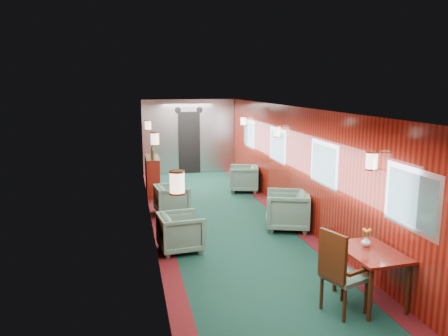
{
  "coord_description": "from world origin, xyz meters",
  "views": [
    {
      "loc": [
        -1.88,
        -8.11,
        2.84
      ],
      "look_at": [
        0.0,
        0.54,
        1.15
      ],
      "focal_mm": 35.0,
      "sensor_mm": 36.0,
      "label": 1
    }
  ],
  "objects_px": {
    "side_chair": "(339,269)",
    "armchair_left_far": "(172,199)",
    "armchair_left_near": "(181,232)",
    "credenza": "(152,176)",
    "dining_table": "(371,259)",
    "armchair_right_near": "(287,210)",
    "armchair_right_far": "(244,178)"
  },
  "relations": [
    {
      "from": "dining_table",
      "to": "armchair_left_far",
      "type": "xyz_separation_m",
      "value": [
        -2.14,
        4.6,
        -0.27
      ]
    },
    {
      "from": "credenza",
      "to": "armchair_left_far",
      "type": "relative_size",
      "value": 1.75
    },
    {
      "from": "dining_table",
      "to": "credenza",
      "type": "distance_m",
      "value": 6.92
    },
    {
      "from": "dining_table",
      "to": "side_chair",
      "type": "relative_size",
      "value": 0.91
    },
    {
      "from": "credenza",
      "to": "armchair_right_near",
      "type": "distance_m",
      "value": 4.18
    },
    {
      "from": "side_chair",
      "to": "armchair_left_far",
      "type": "xyz_separation_m",
      "value": [
        -1.61,
        4.78,
        -0.26
      ]
    },
    {
      "from": "armchair_right_near",
      "to": "credenza",
      "type": "bearing_deg",
      "value": -125.28
    },
    {
      "from": "armchair_left_far",
      "to": "armchair_right_far",
      "type": "bearing_deg",
      "value": -57.14
    },
    {
      "from": "side_chair",
      "to": "credenza",
      "type": "height_order",
      "value": "credenza"
    },
    {
      "from": "armchair_left_near",
      "to": "credenza",
      "type": "bearing_deg",
      "value": -3.13
    },
    {
      "from": "side_chair",
      "to": "armchair_left_near",
      "type": "height_order",
      "value": "side_chair"
    },
    {
      "from": "dining_table",
      "to": "credenza",
      "type": "bearing_deg",
      "value": 107.65
    },
    {
      "from": "side_chair",
      "to": "armchair_right_far",
      "type": "xyz_separation_m",
      "value": [
        0.5,
        6.5,
        -0.24
      ]
    },
    {
      "from": "dining_table",
      "to": "armchair_left_far",
      "type": "relative_size",
      "value": 1.37
    },
    {
      "from": "side_chair",
      "to": "credenza",
      "type": "xyz_separation_m",
      "value": [
        -1.93,
        6.64,
        -0.08
      ]
    },
    {
      "from": "dining_table",
      "to": "armchair_right_far",
      "type": "bearing_deg",
      "value": 87.04
    },
    {
      "from": "side_chair",
      "to": "armchair_left_near",
      "type": "relative_size",
      "value": 1.49
    },
    {
      "from": "armchair_right_near",
      "to": "armchair_right_far",
      "type": "distance_m",
      "value": 3.25
    },
    {
      "from": "armchair_left_far",
      "to": "credenza",
      "type": "bearing_deg",
      "value": 3.56
    },
    {
      "from": "armchair_left_far",
      "to": "armchair_right_near",
      "type": "height_order",
      "value": "armchair_right_near"
    },
    {
      "from": "side_chair",
      "to": "armchair_right_near",
      "type": "xyz_separation_m",
      "value": [
        0.54,
        3.26,
        -0.21
      ]
    },
    {
      "from": "dining_table",
      "to": "side_chair",
      "type": "distance_m",
      "value": 0.57
    },
    {
      "from": "armchair_right_far",
      "to": "armchair_left_near",
      "type": "bearing_deg",
      "value": -13.15
    },
    {
      "from": "dining_table",
      "to": "credenza",
      "type": "height_order",
      "value": "credenza"
    },
    {
      "from": "side_chair",
      "to": "credenza",
      "type": "distance_m",
      "value": 6.91
    },
    {
      "from": "side_chair",
      "to": "armchair_left_far",
      "type": "bearing_deg",
      "value": 88.26
    },
    {
      "from": "armchair_right_far",
      "to": "credenza",
      "type": "bearing_deg",
      "value": -77.4
    },
    {
      "from": "dining_table",
      "to": "side_chair",
      "type": "bearing_deg",
      "value": -165.11
    },
    {
      "from": "dining_table",
      "to": "armchair_left_near",
      "type": "xyz_separation_m",
      "value": [
        -2.22,
        2.37,
        -0.27
      ]
    },
    {
      "from": "armchair_left_far",
      "to": "armchair_right_near",
      "type": "distance_m",
      "value": 2.63
    },
    {
      "from": "armchair_right_near",
      "to": "dining_table",
      "type": "bearing_deg",
      "value": 18.63
    },
    {
      "from": "dining_table",
      "to": "armchair_right_near",
      "type": "height_order",
      "value": "armchair_right_near"
    }
  ]
}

